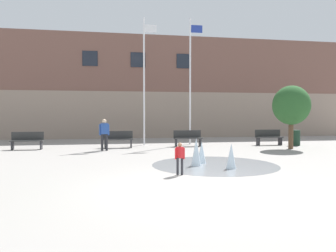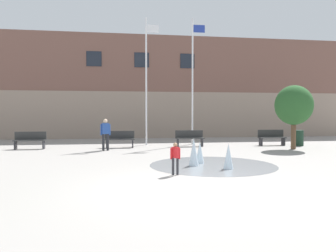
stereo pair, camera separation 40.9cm
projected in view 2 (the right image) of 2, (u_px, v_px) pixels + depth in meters
name	position (u px, v px, depth m)	size (l,w,h in m)	color
ground_plane	(189.00, 189.00, 8.12)	(100.00, 100.00, 0.00)	gray
library_building	(139.00, 89.00, 27.59)	(36.00, 6.05, 7.82)	gray
splash_fountain	(208.00, 157.00, 11.69)	(4.56, 4.56, 0.99)	gray
park_bench_far_left	(30.00, 140.00, 17.13)	(1.60, 0.44, 0.91)	#28282D
park_bench_under_left_flagpole	(120.00, 139.00, 17.84)	(1.60, 0.44, 0.91)	#28282D
park_bench_near_trashcan	(190.00, 138.00, 18.54)	(1.60, 0.44, 0.91)	#28282D
park_bench_far_right	(272.00, 137.00, 19.18)	(1.60, 0.44, 0.91)	#28282D
adult_near_bench	(105.00, 132.00, 16.45)	(0.50, 0.30, 1.59)	#28282D
child_with_pink_shirt	(175.00, 156.00, 9.90)	(0.31, 0.24, 0.99)	#28282D
flagpole_left	(147.00, 78.00, 19.32)	(0.80, 0.10, 7.49)	silver
flagpole_right	(193.00, 78.00, 19.74)	(0.80, 0.10, 7.60)	silver
trash_can	(299.00, 138.00, 18.91)	(0.56, 0.56, 0.90)	#193323
street_tree_near_building	(294.00, 105.00, 17.05)	(1.94, 1.94, 3.34)	brown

